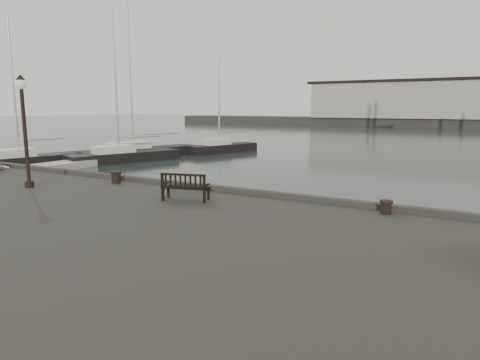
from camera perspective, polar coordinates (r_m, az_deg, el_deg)
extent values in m
plane|color=black|center=(15.25, 1.06, -7.53)|extent=(400.00, 400.00, 0.00)
cube|color=#B6B6A9|center=(35.60, -19.74, 2.25)|extent=(2.00, 24.00, 0.50)
cube|color=#383530|center=(105.04, 26.41, 6.79)|extent=(140.00, 8.00, 2.00)
cube|color=#B6B6A9|center=(105.83, 22.24, 9.80)|extent=(46.00, 9.00, 8.00)
cube|color=black|center=(105.98, 22.39, 12.12)|extent=(48.00, 9.50, 0.60)
cube|color=black|center=(13.79, -7.26, -1.01)|extent=(1.59, 0.92, 0.04)
cube|color=black|center=(13.54, -7.62, -0.24)|extent=(1.46, 0.47, 0.45)
cube|color=black|center=(13.83, -7.24, -1.86)|extent=(1.48, 0.82, 0.41)
cylinder|color=black|center=(17.49, -16.19, 0.35)|extent=(0.55, 0.55, 0.46)
cylinder|color=black|center=(12.65, 18.89, -3.47)|extent=(0.39, 0.39, 0.38)
cylinder|color=black|center=(17.60, -26.70, 5.02)|extent=(0.14, 0.14, 3.67)
cylinder|color=black|center=(17.79, -26.28, -0.51)|extent=(0.32, 0.32, 0.23)
sphere|color=silver|center=(17.58, -27.19, 11.36)|extent=(0.41, 0.41, 0.41)
cone|color=black|center=(17.59, -27.25, 12.10)|extent=(0.34, 0.34, 0.21)
cube|color=black|center=(36.81, -26.65, 1.78)|extent=(3.91, 8.67, 1.40)
cube|color=silver|center=(36.70, -26.77, 3.32)|extent=(2.05, 3.18, 0.60)
cylinder|color=#B2B5B7|center=(36.57, -27.35, 10.85)|extent=(0.16, 0.16, 10.25)
cube|color=black|center=(40.56, -13.27, 3.19)|extent=(6.20, 11.66, 1.40)
cube|color=silver|center=(40.46, -13.33, 4.60)|extent=(2.90, 4.34, 0.60)
cylinder|color=#B2B5B7|center=(40.44, -13.69, 13.79)|extent=(0.16, 0.16, 13.57)
cube|color=black|center=(37.14, -15.13, 2.54)|extent=(5.17, 9.62, 1.40)
cube|color=silver|center=(37.04, -15.20, 4.07)|extent=(2.47, 3.59, 0.60)
cylinder|color=#B2B5B7|center=(36.93, -15.57, 12.34)|extent=(0.16, 0.16, 11.27)
cube|color=black|center=(43.47, -2.36, 3.87)|extent=(4.35, 8.08, 1.40)
cube|color=silver|center=(43.38, -2.37, 5.18)|extent=(2.14, 3.02, 0.60)
cylinder|color=#B2B5B7|center=(43.25, -2.40, 10.52)|extent=(0.16, 0.16, 8.68)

